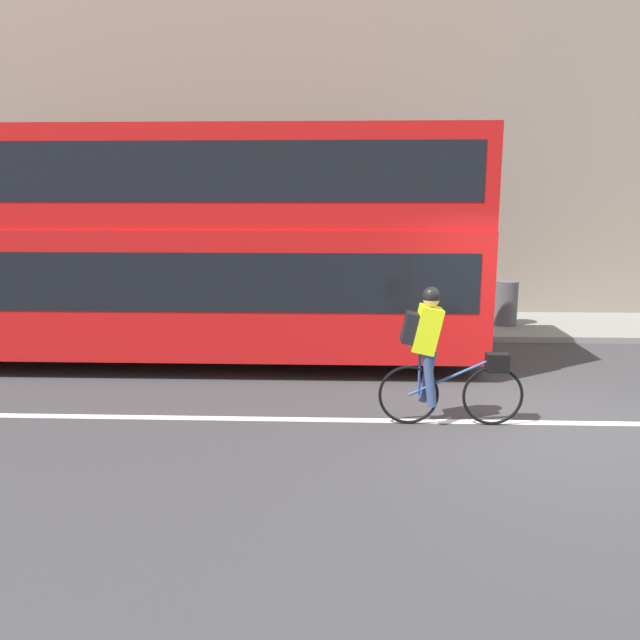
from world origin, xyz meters
name	(u,v)px	position (x,y,z in m)	size (l,w,h in m)	color
ground_plane	(554,426)	(0.00, 0.00, 0.00)	(80.00, 80.00, 0.00)	#38383A
road_center_line	(551,423)	(0.00, 0.12, 0.00)	(50.00, 0.14, 0.01)	silver
sidewalk_curb	(465,325)	(0.00, 5.65, 0.06)	(60.00, 2.59, 0.11)	gray
building_facade	(461,120)	(0.00, 7.09, 4.33)	(60.00, 0.30, 8.65)	gray
bus	(139,237)	(-5.84, 2.89, 2.05)	(10.92, 2.47, 3.70)	black
cyclist_on_bike	(437,352)	(-1.42, 0.03, 0.89)	(1.72, 0.32, 1.67)	black
trash_bin	(506,303)	(0.78, 5.52, 0.56)	(0.48, 0.48, 0.89)	#515156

